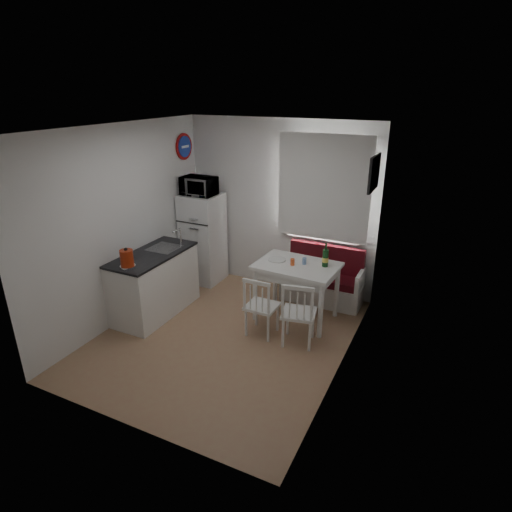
{
  "coord_description": "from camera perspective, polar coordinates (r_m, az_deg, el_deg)",
  "views": [
    {
      "loc": [
        2.42,
        -4.1,
        3.02
      ],
      "look_at": [
        0.2,
        0.5,
        0.98
      ],
      "focal_mm": 30.0,
      "sensor_mm": 36.0,
      "label": 1
    }
  ],
  "objects": [
    {
      "name": "fridge",
      "position": [
        6.96,
        -7.07,
        2.36
      ],
      "size": [
        0.58,
        0.58,
        1.45
      ],
      "primitive_type": "cube",
      "color": "white",
      "rests_on": "floor"
    },
    {
      "name": "picture_frame",
      "position": [
        5.37,
        15.44,
        10.62
      ],
      "size": [
        0.04,
        0.52,
        0.42
      ],
      "primitive_type": "cube",
      "color": "black",
      "rests_on": "wall_right"
    },
    {
      "name": "microwave",
      "position": [
        6.69,
        -7.64,
        9.24
      ],
      "size": [
        0.51,
        0.35,
        0.28
      ],
      "primitive_type": "imported",
      "color": "white",
      "rests_on": "fridge"
    },
    {
      "name": "curtain",
      "position": [
        6.15,
        8.96,
        8.9
      ],
      "size": [
        1.35,
        0.02,
        1.5
      ],
      "primitive_type": "cube",
      "color": "white",
      "rests_on": "wall_back"
    },
    {
      "name": "chair_right",
      "position": [
        5.2,
        5.44,
        -6.91
      ],
      "size": [
        0.47,
        0.46,
        0.46
      ],
      "rotation": [
        0.0,
        0.0,
        0.2
      ],
      "color": "white",
      "rests_on": "floor"
    },
    {
      "name": "ceiling",
      "position": [
        4.78,
        -5.01,
        16.67
      ],
      "size": [
        3.0,
        3.5,
        0.02
      ],
      "primitive_type": "cube",
      "color": "white",
      "rests_on": "wall_back"
    },
    {
      "name": "chair_left",
      "position": [
        5.38,
        0.43,
        -6.04
      ],
      "size": [
        0.39,
        0.37,
        0.44
      ],
      "rotation": [
        0.0,
        0.0,
        -0.01
      ],
      "color": "white",
      "rests_on": "floor"
    },
    {
      "name": "wall_left",
      "position": [
        5.93,
        -17.23,
        3.92
      ],
      "size": [
        0.02,
        3.5,
        2.6
      ],
      "primitive_type": "cube",
      "color": "white",
      "rests_on": "floor"
    },
    {
      "name": "window",
      "position": [
        6.23,
        9.13,
        8.57
      ],
      "size": [
        1.22,
        0.06,
        1.47
      ],
      "primitive_type": "cube",
      "color": "white",
      "rests_on": "wall_back"
    },
    {
      "name": "drinking_glass_blue",
      "position": [
        5.72,
        6.46,
        -0.67
      ],
      "size": [
        0.05,
        0.05,
        0.09
      ],
      "primitive_type": "cylinder",
      "color": "#7798CB",
      "rests_on": "dining_table"
    },
    {
      "name": "bench",
      "position": [
        6.44,
        8.84,
        -3.65
      ],
      "size": [
        1.18,
        0.45,
        0.84
      ],
      "color": "white",
      "rests_on": "floor"
    },
    {
      "name": "kettle",
      "position": [
        5.53,
        -16.84,
        -0.3
      ],
      "size": [
        0.19,
        0.19,
        0.26
      ],
      "primitive_type": "cylinder",
      "color": "#A4270D",
      "rests_on": "kitchen_counter"
    },
    {
      "name": "wall_right",
      "position": [
        4.54,
        12.1,
        -0.99
      ],
      "size": [
        0.02,
        3.5,
        2.6
      ],
      "primitive_type": "cube",
      "color": "white",
      "rests_on": "floor"
    },
    {
      "name": "floor",
      "position": [
        5.64,
        -4.14,
        -10.66
      ],
      "size": [
        3.0,
        3.5,
        0.02
      ],
      "primitive_type": "cube",
      "color": "#A57558",
      "rests_on": "ground"
    },
    {
      "name": "wall_sign",
      "position": [
        6.83,
        -9.52,
        14.19
      ],
      "size": [
        0.03,
        0.4,
        0.4
      ],
      "primitive_type": "cylinder",
      "rotation": [
        0.0,
        1.57,
        0.0
      ],
      "color": "#1A369F",
      "rests_on": "wall_left"
    },
    {
      "name": "wine_bottle",
      "position": [
        5.64,
        9.26,
        0.17
      ],
      "size": [
        0.08,
        0.08,
        0.33
      ],
      "primitive_type": null,
      "color": "#15441C",
      "rests_on": "dining_table"
    },
    {
      "name": "kitchen_counter",
      "position": [
        6.15,
        -13.32,
        -3.5
      ],
      "size": [
        0.62,
        1.32,
        1.16
      ],
      "color": "white",
      "rests_on": "floor"
    },
    {
      "name": "wall_back",
      "position": [
        6.56,
        3.16,
        6.56
      ],
      "size": [
        3.0,
        0.02,
        2.6
      ],
      "primitive_type": "cube",
      "color": "white",
      "rests_on": "floor"
    },
    {
      "name": "drinking_glass_orange",
      "position": [
        5.67,
        4.89,
        -0.8
      ],
      "size": [
        0.05,
        0.05,
        0.09
      ],
      "primitive_type": "cylinder",
      "color": "#E45926",
      "rests_on": "dining_table"
    },
    {
      "name": "wall_front",
      "position": [
        3.79,
        -17.95,
        -6.4
      ],
      "size": [
        3.0,
        0.02,
        2.6
      ],
      "primitive_type": "cube",
      "color": "white",
      "rests_on": "floor"
    },
    {
      "name": "plate",
      "position": [
        5.83,
        2.83,
        -0.49
      ],
      "size": [
        0.24,
        0.24,
        0.02
      ],
      "primitive_type": "cylinder",
      "color": "white",
      "rests_on": "dining_table"
    },
    {
      "name": "dining_table",
      "position": [
        5.75,
        5.49,
        -1.96
      ],
      "size": [
        1.11,
        0.8,
        0.8
      ],
      "rotation": [
        0.0,
        0.0,
        -0.05
      ],
      "color": "white",
      "rests_on": "floor"
    }
  ]
}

